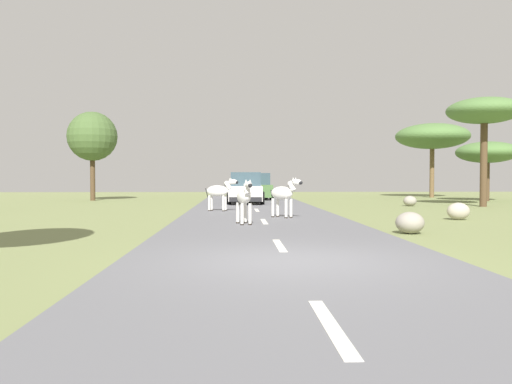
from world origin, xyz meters
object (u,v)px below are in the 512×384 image
(rock_1, at_px, (410,223))
(rock_4, at_px, (458,211))
(zebra_1, at_px, (219,191))
(rock_3, at_px, (410,201))
(car_0, at_px, (255,187))
(car_1, at_px, (246,189))
(tree_2, at_px, (487,153))
(tree_3, at_px, (92,137))
(zebra_2, at_px, (284,194))
(zebra_0, at_px, (244,197))
(tree_1, at_px, (484,112))
(tree_4, at_px, (432,137))

(rock_1, distance_m, rock_4, 5.49)
(zebra_1, height_order, rock_3, zebra_1)
(car_0, xyz_separation_m, rock_1, (3.33, -20.89, -0.56))
(car_1, height_order, tree_2, tree_2)
(rock_1, bearing_deg, tree_3, 124.20)
(car_0, distance_m, tree_3, 11.12)
(zebra_2, relative_size, car_0, 0.33)
(zebra_1, relative_size, rock_3, 2.15)
(car_0, relative_size, rock_4, 5.62)
(zebra_0, xyz_separation_m, zebra_1, (-0.98, 6.44, 0.02))
(rock_3, height_order, rock_4, rock_4)
(car_0, height_order, rock_3, car_0)
(tree_2, bearing_deg, car_0, 171.58)
(tree_3, bearing_deg, tree_1, -19.88)
(tree_1, bearing_deg, car_0, 143.83)
(tree_4, bearing_deg, rock_4, -108.56)
(zebra_1, height_order, tree_3, tree_3)
(zebra_1, xyz_separation_m, rock_4, (8.59, -4.37, -0.60))
(zebra_1, bearing_deg, zebra_2, 51.73)
(tree_1, bearing_deg, zebra_2, -145.52)
(zebra_0, xyz_separation_m, zebra_2, (1.46, 2.63, 0.03))
(tree_2, bearing_deg, zebra_1, -149.23)
(car_1, relative_size, tree_1, 0.79)
(zebra_0, relative_size, car_1, 0.33)
(car_1, bearing_deg, zebra_0, 90.38)
(tree_4, xyz_separation_m, rock_3, (-5.60, -11.60, -4.30))
(tree_3, distance_m, rock_1, 25.09)
(tree_4, relative_size, rock_4, 6.99)
(zebra_0, distance_m, zebra_2, 3.01)
(tree_4, relative_size, rock_3, 8.15)
(rock_3, xyz_separation_m, rock_4, (-1.25, -8.80, 0.04))
(zebra_2, relative_size, rock_1, 1.87)
(tree_2, height_order, tree_4, tree_4)
(zebra_1, relative_size, tree_1, 0.26)
(tree_1, xyz_separation_m, rock_3, (-3.58, 0.68, -4.57))
(zebra_0, distance_m, rock_1, 5.01)
(zebra_2, height_order, tree_3, tree_3)
(rock_1, bearing_deg, tree_2, 58.87)
(zebra_1, xyz_separation_m, car_0, (2.02, 12.08, -0.06))
(zebra_0, relative_size, zebra_1, 1.00)
(zebra_2, xyz_separation_m, rock_1, (2.91, -5.00, -0.63))
(tree_3, height_order, tree_4, tree_3)
(rock_1, distance_m, rock_3, 13.97)
(zebra_2, relative_size, tree_3, 0.25)
(car_1, distance_m, tree_2, 15.83)
(zebra_1, distance_m, zebra_2, 4.52)
(rock_4, bearing_deg, tree_2, 60.57)
(zebra_0, xyz_separation_m, tree_2, (15.67, 16.35, 2.20))
(zebra_1, xyz_separation_m, rock_1, (5.35, -8.80, -0.61))
(zebra_1, relative_size, zebra_2, 1.01)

